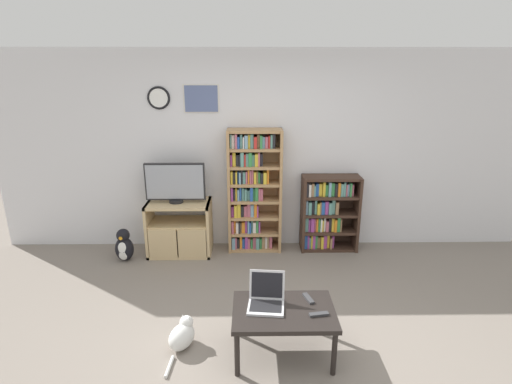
{
  "coord_description": "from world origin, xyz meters",
  "views": [
    {
      "loc": [
        -0.18,
        -2.97,
        2.39
      ],
      "look_at": [
        -0.12,
        1.19,
        1.07
      ],
      "focal_mm": 28.0,
      "sensor_mm": 36.0,
      "label": 1
    }
  ],
  "objects_px": {
    "bookshelf_short": "(326,212)",
    "tv_stand": "(180,228)",
    "bookshelf_tall": "(252,191)",
    "laptop": "(266,298)",
    "coffee_table": "(284,314)",
    "cat": "(183,335)",
    "television": "(175,183)",
    "penguin_figurine": "(124,246)",
    "remote_far_from_laptop": "(308,298)",
    "remote_near_laptop": "(319,314)"
  },
  "relations": [
    {
      "from": "bookshelf_tall",
      "to": "coffee_table",
      "type": "height_order",
      "value": "bookshelf_tall"
    },
    {
      "from": "tv_stand",
      "to": "coffee_table",
      "type": "relative_size",
      "value": 0.95
    },
    {
      "from": "tv_stand",
      "to": "bookshelf_short",
      "type": "xyz_separation_m",
      "value": [
        1.94,
        0.13,
        0.16
      ]
    },
    {
      "from": "cat",
      "to": "penguin_figurine",
      "type": "distance_m",
      "value": 1.94
    },
    {
      "from": "cat",
      "to": "laptop",
      "type": "bearing_deg",
      "value": 23.98
    },
    {
      "from": "tv_stand",
      "to": "bookshelf_short",
      "type": "bearing_deg",
      "value": 3.71
    },
    {
      "from": "coffee_table",
      "to": "cat",
      "type": "relative_size",
      "value": 1.56
    },
    {
      "from": "tv_stand",
      "to": "bookshelf_short",
      "type": "height_order",
      "value": "bookshelf_short"
    },
    {
      "from": "bookshelf_short",
      "to": "tv_stand",
      "type": "bearing_deg",
      "value": -176.29
    },
    {
      "from": "bookshelf_tall",
      "to": "remote_far_from_laptop",
      "type": "distance_m",
      "value": 2.05
    },
    {
      "from": "television",
      "to": "remote_near_laptop",
      "type": "distance_m",
      "value": 2.62
    },
    {
      "from": "remote_far_from_laptop",
      "to": "tv_stand",
      "type": "bearing_deg",
      "value": 111.05
    },
    {
      "from": "bookshelf_short",
      "to": "cat",
      "type": "distance_m",
      "value": 2.6
    },
    {
      "from": "bookshelf_tall",
      "to": "cat",
      "type": "relative_size",
      "value": 2.96
    },
    {
      "from": "bookshelf_tall",
      "to": "remote_near_laptop",
      "type": "relative_size",
      "value": 9.88
    },
    {
      "from": "tv_stand",
      "to": "cat",
      "type": "height_order",
      "value": "tv_stand"
    },
    {
      "from": "cat",
      "to": "bookshelf_short",
      "type": "bearing_deg",
      "value": 77.37
    },
    {
      "from": "television",
      "to": "cat",
      "type": "bearing_deg",
      "value": -79.4
    },
    {
      "from": "bookshelf_tall",
      "to": "remote_far_from_laptop",
      "type": "relative_size",
      "value": 9.82
    },
    {
      "from": "tv_stand",
      "to": "coffee_table",
      "type": "distance_m",
      "value": 2.31
    },
    {
      "from": "cat",
      "to": "penguin_figurine",
      "type": "xyz_separation_m",
      "value": [
        -1.01,
        1.65,
        0.08
      ]
    },
    {
      "from": "television",
      "to": "coffee_table",
      "type": "bearing_deg",
      "value": -58.19
    },
    {
      "from": "tv_stand",
      "to": "laptop",
      "type": "distance_m",
      "value": 2.18
    },
    {
      "from": "bookshelf_short",
      "to": "remote_near_laptop",
      "type": "relative_size",
      "value": 6.18
    },
    {
      "from": "laptop",
      "to": "bookshelf_short",
      "type": "bearing_deg",
      "value": 72.39
    },
    {
      "from": "laptop",
      "to": "penguin_figurine",
      "type": "xyz_separation_m",
      "value": [
        -1.74,
        1.68,
        -0.31
      ]
    },
    {
      "from": "coffee_table",
      "to": "laptop",
      "type": "xyz_separation_m",
      "value": [
        -0.14,
        0.07,
        0.12
      ]
    },
    {
      "from": "bookshelf_tall",
      "to": "bookshelf_short",
      "type": "distance_m",
      "value": 1.04
    },
    {
      "from": "tv_stand",
      "to": "coffee_table",
      "type": "bearing_deg",
      "value": -58.53
    },
    {
      "from": "bookshelf_short",
      "to": "remote_near_laptop",
      "type": "height_order",
      "value": "bookshelf_short"
    },
    {
      "from": "television",
      "to": "laptop",
      "type": "height_order",
      "value": "television"
    },
    {
      "from": "coffee_table",
      "to": "laptop",
      "type": "distance_m",
      "value": 0.2
    },
    {
      "from": "cat",
      "to": "penguin_figurine",
      "type": "bearing_deg",
      "value": 147.68
    },
    {
      "from": "bookshelf_short",
      "to": "coffee_table",
      "type": "relative_size",
      "value": 1.19
    },
    {
      "from": "remote_near_laptop",
      "to": "cat",
      "type": "bearing_deg",
      "value": -108.5
    },
    {
      "from": "bookshelf_tall",
      "to": "penguin_figurine",
      "type": "xyz_separation_m",
      "value": [
        -1.63,
        -0.35,
        -0.62
      ]
    },
    {
      "from": "coffee_table",
      "to": "penguin_figurine",
      "type": "relative_size",
      "value": 1.99
    },
    {
      "from": "television",
      "to": "bookshelf_short",
      "type": "relative_size",
      "value": 0.74
    },
    {
      "from": "television",
      "to": "penguin_figurine",
      "type": "height_order",
      "value": "television"
    },
    {
      "from": "bookshelf_tall",
      "to": "penguin_figurine",
      "type": "bearing_deg",
      "value": -168.01
    },
    {
      "from": "cat",
      "to": "remote_near_laptop",
      "type": "bearing_deg",
      "value": 16.99
    },
    {
      "from": "laptop",
      "to": "remote_far_from_laptop",
      "type": "distance_m",
      "value": 0.38
    },
    {
      "from": "bookshelf_tall",
      "to": "penguin_figurine",
      "type": "distance_m",
      "value": 1.78
    },
    {
      "from": "bookshelf_tall",
      "to": "laptop",
      "type": "xyz_separation_m",
      "value": [
        0.11,
        -2.03,
        -0.31
      ]
    },
    {
      "from": "tv_stand",
      "to": "penguin_figurine",
      "type": "bearing_deg",
      "value": -162.38
    },
    {
      "from": "bookshelf_short",
      "to": "coffee_table",
      "type": "bearing_deg",
      "value": -109.26
    },
    {
      "from": "coffee_table",
      "to": "remote_far_from_laptop",
      "type": "xyz_separation_m",
      "value": [
        0.23,
        0.15,
        0.06
      ]
    },
    {
      "from": "bookshelf_tall",
      "to": "bookshelf_short",
      "type": "xyz_separation_m",
      "value": [
        0.99,
        -0.0,
        -0.3
      ]
    },
    {
      "from": "bookshelf_short",
      "to": "penguin_figurine",
      "type": "xyz_separation_m",
      "value": [
        -2.62,
        -0.34,
        -0.32
      ]
    },
    {
      "from": "bookshelf_tall",
      "to": "laptop",
      "type": "height_order",
      "value": "bookshelf_tall"
    }
  ]
}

